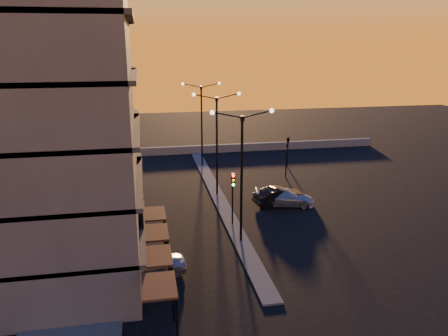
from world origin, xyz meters
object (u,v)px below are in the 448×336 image
Objects in this scene: car_hatchback at (149,263)px; car_wagon at (285,197)px; streetlamp_mid at (217,136)px; car_sedan at (280,196)px; traffic_light_main at (233,190)px.

car_hatchback reaches higher than car_wagon.
car_hatchback is at bearing 142.97° from car_wagon.
streetlamp_mid reaches higher than car_wagon.
car_hatchback is 15.26m from car_sedan.
streetlamp_mid is 2.24× the size of traffic_light_main.
car_wagon is at bearing -34.34° from streetlamp_mid.
car_wagon is (11.84, 9.77, -0.04)m from car_hatchback.
car_wagon is (0.34, -0.26, -0.03)m from car_sedan.
car_sedan is 0.43m from car_wagon.
car_wagon is at bearing -56.34° from car_hatchback.
car_hatchback is (-6.50, -13.42, -4.82)m from streetlamp_mid.
car_sedan is 0.91× the size of car_wagon.
streetlamp_mid is 8.09m from car_wagon.
car_sedan is at bearing -54.77° from car_hatchback.
car_sedan is (11.50, 10.03, -0.01)m from car_hatchback.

